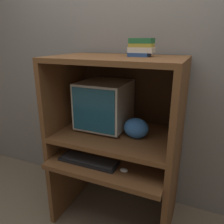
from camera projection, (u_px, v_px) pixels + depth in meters
The scene contains 9 objects.
wall_back at pixel (133, 66), 1.95m from camera, with size 6.00×0.06×2.60m.
desk_base at pixel (114, 180), 1.85m from camera, with size 0.98×0.73×0.63m.
desk_monitor_shelf at pixel (117, 137), 1.78m from camera, with size 0.98×0.65×0.18m.
hutch_upper at pixel (119, 83), 1.67m from camera, with size 0.98×0.65×0.60m.
crt_monitor at pixel (104, 104), 1.81m from camera, with size 0.39×0.41×0.39m.
keyboard at pixel (89, 161), 1.67m from camera, with size 0.46×0.15×0.03m.
mouse at pixel (124, 170), 1.55m from camera, with size 0.06×0.04×0.03m.
snack_bag at pixel (136, 128), 1.65m from camera, with size 0.19×0.14×0.16m.
book_stack at pixel (141, 47), 1.54m from camera, with size 0.17×0.14×0.13m.
Camera 1 is at (0.61, -1.18, 1.53)m, focal length 35.00 mm.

